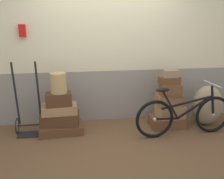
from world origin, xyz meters
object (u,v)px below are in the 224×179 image
object	(u,v)px
suitcase_1	(60,119)
suitcase_2	(59,109)
burlap_sack	(207,105)
suitcase_7	(170,90)
wicker_basket	(58,83)
suitcase_0	(61,128)
luggage_trolley	(29,117)
suitcase_3	(59,99)
bicycle	(184,115)
suitcase_6	(169,100)
suitcase_5	(170,111)
suitcase_4	(167,121)
suitcase_9	(171,73)
suitcase_8	(169,80)

from	to	relation	value
suitcase_1	suitcase_2	xyz separation A→B (m)	(-0.00, -0.01, 0.17)
burlap_sack	suitcase_1	bearing A→B (deg)	178.88
suitcase_7	wicker_basket	distance (m)	1.85
suitcase_0	luggage_trolley	distance (m)	0.56
suitcase_3	suitcase_7	size ratio (longest dim) A/B	1.14
wicker_basket	bicycle	world-z (taller)	wicker_basket
suitcase_3	suitcase_6	xyz separation A→B (m)	(1.86, 0.05, -0.11)
suitcase_2	suitcase_6	distance (m)	1.86
suitcase_0	suitcase_2	distance (m)	0.34
suitcase_1	suitcase_6	bearing A→B (deg)	4.02
suitcase_3	bicycle	distance (m)	2.02
luggage_trolley	suitcase_5	bearing A→B (deg)	-1.85
burlap_sack	suitcase_4	bearing A→B (deg)	178.29
luggage_trolley	suitcase_9	bearing A→B (deg)	-1.70
suitcase_6	bicycle	world-z (taller)	bicycle
suitcase_5	wicker_basket	distance (m)	1.95
suitcase_7	suitcase_8	world-z (taller)	suitcase_8
wicker_basket	suitcase_0	bearing A→B (deg)	42.86
suitcase_0	luggage_trolley	size ratio (longest dim) A/B	0.58
suitcase_9	suitcase_0	bearing A→B (deg)	176.59
suitcase_0	suitcase_5	distance (m)	1.88
suitcase_5	suitcase_6	bearing A→B (deg)	108.49
suitcase_5	suitcase_7	xyz separation A→B (m)	(-0.02, -0.02, 0.39)
suitcase_8	luggage_trolley	world-z (taller)	luggage_trolley
suitcase_2	suitcase_7	world-z (taller)	suitcase_7
suitcase_0	suitcase_5	bearing A→B (deg)	-3.64
suitcase_6	suitcase_4	bearing A→B (deg)	-133.49
suitcase_1	suitcase_4	world-z (taller)	suitcase_1
bicycle	suitcase_2	bearing A→B (deg)	168.64
suitcase_0	suitcase_6	world-z (taller)	suitcase_6
suitcase_5	suitcase_7	distance (m)	0.39
suitcase_7	suitcase_0	bearing A→B (deg)	-176.74
suitcase_1	suitcase_0	bearing A→B (deg)	-53.56
suitcase_8	wicker_basket	distance (m)	1.83
suitcase_6	luggage_trolley	world-z (taller)	luggage_trolley
suitcase_3	suitcase_6	bearing A→B (deg)	-2.51
suitcase_2	luggage_trolley	distance (m)	0.51
bicycle	wicker_basket	bearing A→B (deg)	169.03
suitcase_5	luggage_trolley	distance (m)	2.38
suitcase_2	suitcase_5	distance (m)	1.88
suitcase_4	burlap_sack	size ratio (longest dim) A/B	0.80
suitcase_1	bicycle	size ratio (longest dim) A/B	0.38
suitcase_0	burlap_sack	distance (m)	2.56
suitcase_5	suitcase_6	size ratio (longest dim) A/B	1.02
suitcase_0	wicker_basket	world-z (taller)	wicker_basket
suitcase_4	bicycle	bearing A→B (deg)	-68.99
suitcase_2	bicycle	distance (m)	2.01
burlap_sack	suitcase_7	bearing A→B (deg)	179.87
suitcase_7	burlap_sack	xyz separation A→B (m)	(0.70, -0.00, -0.31)
suitcase_1	wicker_basket	world-z (taller)	wicker_basket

